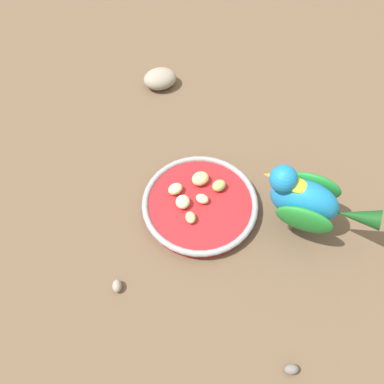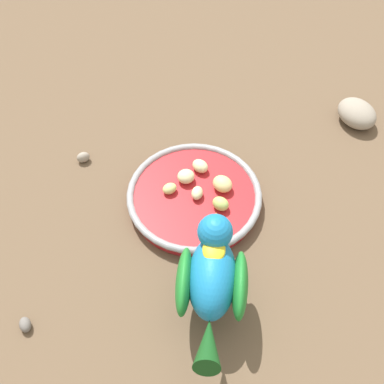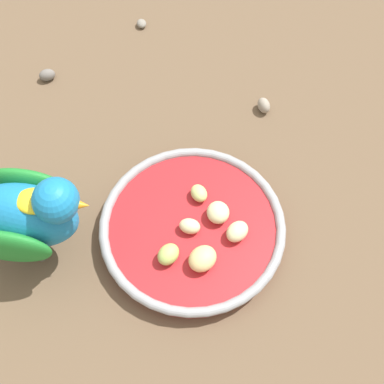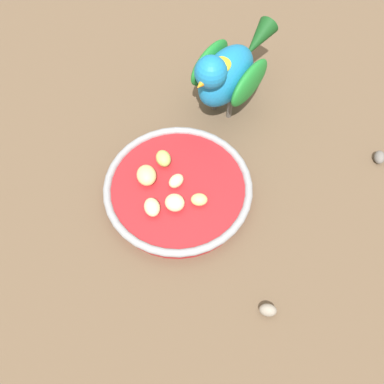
% 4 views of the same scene
% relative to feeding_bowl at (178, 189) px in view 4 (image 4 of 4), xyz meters
% --- Properties ---
extents(ground_plane, '(4.00, 4.00, 0.00)m').
position_rel_feeding_bowl_xyz_m(ground_plane, '(0.02, 0.02, -0.02)').
color(ground_plane, brown).
extents(feeding_bowl, '(0.23, 0.23, 0.03)m').
position_rel_feeding_bowl_xyz_m(feeding_bowl, '(0.00, 0.00, 0.00)').
color(feeding_bowl, '#AD1E23').
rests_on(feeding_bowl, ground_plane).
extents(apple_piece_0, '(0.04, 0.04, 0.02)m').
position_rel_feeding_bowl_xyz_m(apple_piece_0, '(0.01, 0.03, 0.02)').
color(apple_piece_0, beige).
rests_on(apple_piece_0, feeding_bowl).
extents(apple_piece_1, '(0.03, 0.02, 0.02)m').
position_rel_feeding_bowl_xyz_m(apple_piece_1, '(-0.03, 0.03, 0.02)').
color(apple_piece_1, '#C6D17A').
rests_on(apple_piece_1, feeding_bowl).
extents(apple_piece_2, '(0.03, 0.03, 0.02)m').
position_rel_feeding_bowl_xyz_m(apple_piece_2, '(0.00, -0.01, 0.02)').
color(apple_piece_2, beige).
rests_on(apple_piece_2, feeding_bowl).
extents(apple_piece_3, '(0.03, 0.04, 0.02)m').
position_rel_feeding_bowl_xyz_m(apple_piece_3, '(0.04, 0.04, 0.02)').
color(apple_piece_3, beige).
rests_on(apple_piece_3, feeding_bowl).
extents(apple_piece_4, '(0.04, 0.04, 0.02)m').
position_rel_feeding_bowl_xyz_m(apple_piece_4, '(0.05, -0.01, 0.02)').
color(apple_piece_4, '#E5C67F').
rests_on(apple_piece_4, feeding_bowl).
extents(apple_piece_5, '(0.03, 0.03, 0.02)m').
position_rel_feeding_bowl_xyz_m(apple_piece_5, '(0.02, -0.05, 0.02)').
color(apple_piece_5, '#B2CC66').
rests_on(apple_piece_5, feeding_bowl).
extents(parrot, '(0.16, 0.19, 0.15)m').
position_rel_feeding_bowl_xyz_m(parrot, '(-0.09, -0.17, 0.07)').
color(parrot, '#59544C').
rests_on(parrot, ground_plane).
extents(pebble_0, '(0.03, 0.02, 0.02)m').
position_rel_feeding_bowl_xyz_m(pebble_0, '(-0.12, 0.19, -0.01)').
color(pebble_0, gray).
rests_on(pebble_0, ground_plane).
extents(pebble_1, '(0.02, 0.03, 0.02)m').
position_rel_feeding_bowl_xyz_m(pebble_1, '(-0.33, -0.05, -0.01)').
color(pebble_1, slate).
rests_on(pebble_1, ground_plane).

